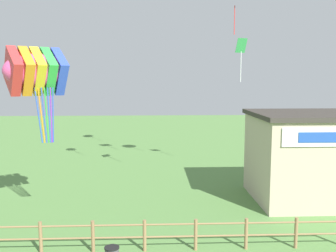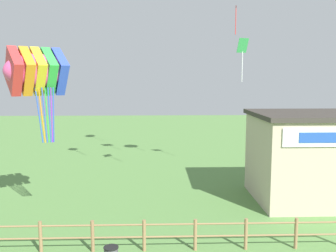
{
  "view_description": "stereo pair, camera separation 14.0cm",
  "coord_description": "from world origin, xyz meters",
  "views": [
    {
      "loc": [
        -0.69,
        -7.85,
        6.71
      ],
      "look_at": [
        0.0,
        8.08,
        4.68
      ],
      "focal_mm": 40.0,
      "sensor_mm": 36.0,
      "label": 1
    },
    {
      "loc": [
        -0.55,
        -7.86,
        6.71
      ],
      "look_at": [
        0.0,
        8.08,
        4.68
      ],
      "focal_mm": 40.0,
      "sensor_mm": 36.0,
      "label": 2
    }
  ],
  "objects": [
    {
      "name": "wooden_fence",
      "position": [
        -0.0,
        6.08,
        0.7
      ],
      "size": [
        14.14,
        0.14,
        1.25
      ],
      "color": "olive",
      "rests_on": "ground_plane"
    },
    {
      "name": "seaside_building",
      "position": [
        8.1,
        11.99,
        2.45
      ],
      "size": [
        6.52,
        5.45,
        4.87
      ],
      "color": "#B7A88E",
      "rests_on": "ground_plane"
    },
    {
      "name": "kite_rainbow_parafoil",
      "position": [
        -5.86,
        9.28,
        7.02
      ],
      "size": [
        3.56,
        3.34,
        4.34
      ],
      "color": "#E54C8C"
    },
    {
      "name": "kite_green_diamond",
      "position": [
        5.33,
        17.46,
        8.53
      ],
      "size": [
        0.79,
        0.56,
        2.9
      ],
      "color": "green"
    }
  ]
}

